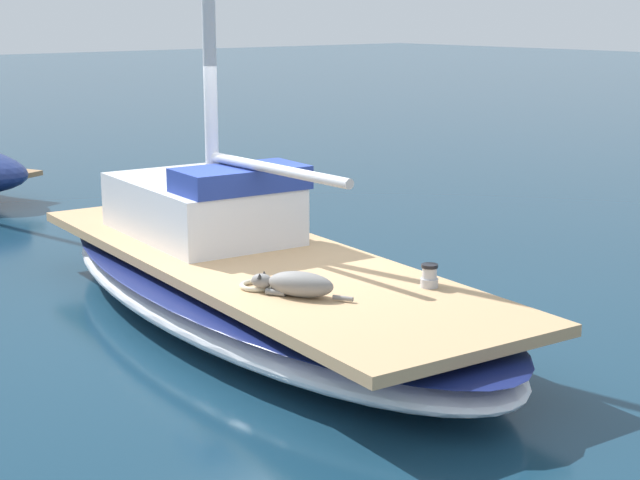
{
  "coord_description": "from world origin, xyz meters",
  "views": [
    {
      "loc": [
        -5.6,
        -7.77,
        3.07
      ],
      "look_at": [
        0.0,
        -1.0,
        1.01
      ],
      "focal_mm": 55.37,
      "sensor_mm": 36.0,
      "label": 1
    }
  ],
  "objects_px": {
    "sailboat_main": "(257,288)",
    "dog_grey": "(297,284)",
    "coiled_rope": "(258,285)",
    "deck_winch": "(429,276)"
  },
  "relations": [
    {
      "from": "sailboat_main",
      "to": "dog_grey",
      "type": "bearing_deg",
      "value": -112.19
    },
    {
      "from": "coiled_rope",
      "to": "deck_winch",
      "type": "bearing_deg",
      "value": -38.66
    },
    {
      "from": "deck_winch",
      "to": "dog_grey",
      "type": "bearing_deg",
      "value": 153.95
    },
    {
      "from": "deck_winch",
      "to": "coiled_rope",
      "type": "distance_m",
      "value": 1.53
    },
    {
      "from": "sailboat_main",
      "to": "deck_winch",
      "type": "xyz_separation_m",
      "value": [
        0.53,
        -1.88,
        0.42
      ]
    },
    {
      "from": "dog_grey",
      "to": "coiled_rope",
      "type": "xyz_separation_m",
      "value": [
        -0.11,
        0.42,
        -0.08
      ]
    },
    {
      "from": "sailboat_main",
      "to": "coiled_rope",
      "type": "bearing_deg",
      "value": -125.36
    },
    {
      "from": "sailboat_main",
      "to": "coiled_rope",
      "type": "relative_size",
      "value": 23.0
    },
    {
      "from": "sailboat_main",
      "to": "coiled_rope",
      "type": "xyz_separation_m",
      "value": [
        -0.66,
        -0.93,
        0.35
      ]
    },
    {
      "from": "dog_grey",
      "to": "coiled_rope",
      "type": "relative_size",
      "value": 2.72
    }
  ]
}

